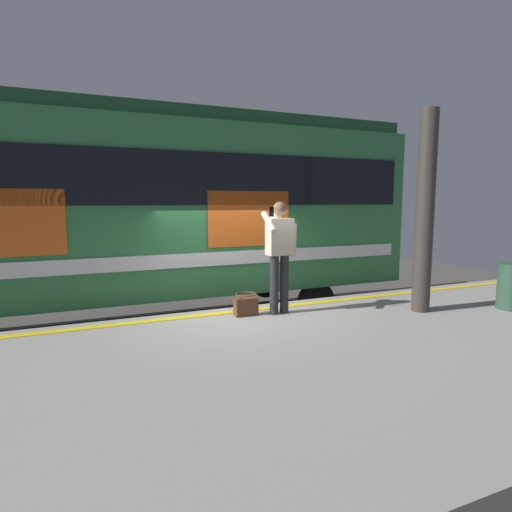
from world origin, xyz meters
TOP-DOWN VIEW (x-y plane):
  - ground_plane at (0.00, 0.00)m, footprint 24.08×24.08m
  - platform at (0.00, 2.49)m, footprint 13.55×4.99m
  - safety_line at (0.00, 0.30)m, footprint 13.28×0.16m
  - track_rail_near at (0.00, -1.31)m, footprint 17.61×0.08m
  - track_rail_far at (0.00, -2.74)m, footprint 17.61×0.08m
  - train_carriage at (1.45, -2.02)m, footprint 10.88×3.13m
  - passenger at (-0.50, 0.65)m, footprint 0.57×0.55m
  - handbag at (0.04, 0.57)m, footprint 0.37×0.33m
  - station_column at (-2.70, 1.45)m, footprint 0.28×0.28m
  - trash_bin at (-4.17, 1.96)m, footprint 0.45×0.45m

SIDE VIEW (x-z plane):
  - ground_plane at x=0.00m, z-range 0.00..0.00m
  - track_rail_near at x=0.00m, z-range 0.00..0.16m
  - track_rail_far at x=0.00m, z-range 0.00..0.16m
  - platform at x=0.00m, z-range 0.00..0.87m
  - safety_line at x=0.00m, z-range 0.87..0.87m
  - handbag at x=0.04m, z-range 0.85..1.20m
  - trash_bin at x=-4.17m, z-range 0.87..1.63m
  - passenger at x=-0.50m, z-range 1.04..2.82m
  - station_column at x=-2.70m, z-range 0.87..4.09m
  - train_carriage at x=1.45m, z-range 0.54..4.66m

